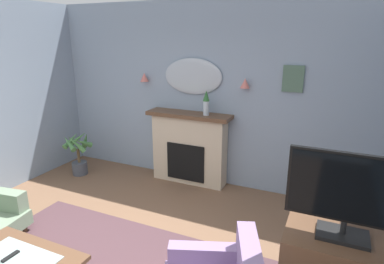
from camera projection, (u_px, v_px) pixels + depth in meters
wall_back at (204, 95)px, 5.08m from camera, size 6.23×0.10×2.84m
fireplace at (189, 149)px, 5.19m from camera, size 1.36×0.36×1.16m
mantel_vase_left at (206, 102)px, 4.82m from camera, size 0.10×0.10×0.38m
wall_mirror at (193, 76)px, 4.99m from camera, size 0.96×0.06×0.56m
wall_sconce_left at (144, 77)px, 5.30m from camera, size 0.14×0.14×0.14m
wall_sconce_right at (245, 83)px, 4.62m from camera, size 0.14×0.14×0.14m
framed_picture at (293, 79)px, 4.39m from camera, size 0.28×0.03×0.36m
coffee_table at (19, 264)px, 2.84m from camera, size 1.10×0.60×0.45m
tv_remote at (11, 256)px, 2.83m from camera, size 0.04×0.16×0.02m
tv_flatscreen at (348, 194)px, 2.26m from camera, size 0.84×0.24×0.65m
potted_plant_small_fern at (78, 153)px, 5.51m from camera, size 0.49×0.50×0.77m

